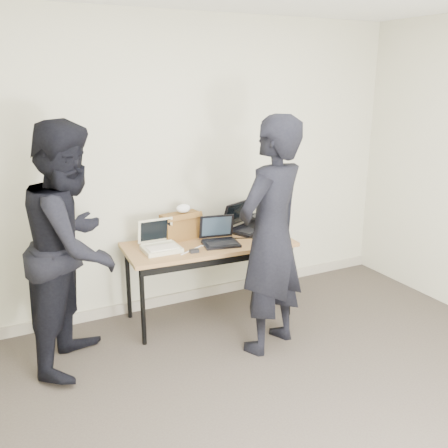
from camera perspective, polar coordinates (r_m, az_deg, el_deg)
room at (r=2.76m, az=13.17°, el=-0.76°), size 4.60×4.60×2.80m
desk at (r=4.48m, az=-1.68°, el=-2.92°), size 1.54×0.74×0.72m
laptop_beige at (r=4.31m, az=-7.34°, el=-2.30°), size 0.31×0.30×0.25m
laptop_center at (r=4.44m, az=-0.54°, el=-1.53°), size 0.36×0.35×0.24m
laptop_right at (r=4.82m, az=2.36°, el=0.00°), size 0.48×0.47×0.27m
leather_satchel at (r=4.55m, az=-4.94°, el=-0.18°), size 0.38×0.23×0.25m
tissue at (r=4.53m, az=-4.67°, el=1.78°), size 0.14×0.11×0.08m
equipment_box at (r=4.88m, az=4.07°, el=0.25°), size 0.26×0.23×0.13m
power_brick at (r=4.23m, az=-3.42°, el=-3.09°), size 0.08×0.05×0.03m
cables at (r=4.48m, az=-1.15°, el=-2.06°), size 1.15×0.43×0.01m
person_typist at (r=3.91m, az=5.38°, el=-1.48°), size 0.81×0.69×1.89m
person_observer at (r=3.88m, az=-16.87°, el=-2.47°), size 1.07×1.14×1.87m
baseboard at (r=5.04m, az=-4.27°, el=-8.16°), size 4.50×0.03×0.10m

